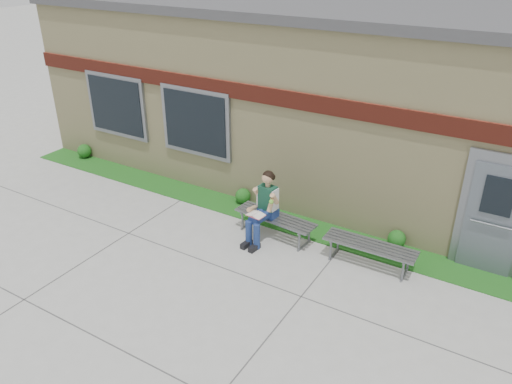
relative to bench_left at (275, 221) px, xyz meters
The scene contains 9 objects.
ground 2.06m from the bench_left, 80.15° to the right, with size 80.00×80.00×0.00m, color #9E9E99.
grass_strip 0.77m from the bench_left, 59.95° to the left, with size 16.00×0.80×0.02m, color #1B5516.
school_building 4.37m from the bench_left, 85.04° to the left, with size 16.20×6.22×4.20m.
bench_left is the anchor object (origin of this frame).
bench_right 2.00m from the bench_left, ahead, with size 1.72×0.50×0.45m.
girl 0.48m from the bench_left, 124.60° to the right, with size 0.54×0.93×1.46m.
shrub_west 6.60m from the bench_left, behind, with size 0.38×0.38×0.38m, color #1B5516.
shrub_mid 1.58m from the bench_left, 147.21° to the left, with size 0.35×0.35×0.35m, color #1B5516.
shrub_east 2.43m from the bench_left, 20.54° to the left, with size 0.35×0.35×0.35m, color #1B5516.
Camera 1 is at (3.84, -5.72, 5.46)m, focal length 35.00 mm.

